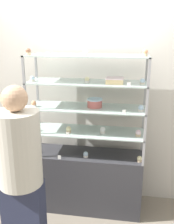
{
  "coord_description": "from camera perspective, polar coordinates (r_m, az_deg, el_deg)",
  "views": [
    {
      "loc": [
        0.44,
        -2.81,
        2.14
      ],
      "look_at": [
        0.0,
        0.0,
        1.26
      ],
      "focal_mm": 42.0,
      "sensor_mm": 36.0,
      "label": 1
    }
  ],
  "objects": [
    {
      "name": "cupcake_5",
      "position": [
        2.98,
        3.45,
        -3.97
      ],
      "size": [
        0.06,
        0.06,
        0.07
      ],
      "color": "white",
      "rests_on": "display_riser_lower"
    },
    {
      "name": "cupcake_0",
      "position": [
        3.23,
        -11.09,
        -8.17
      ],
      "size": [
        0.06,
        0.06,
        0.07
      ],
      "color": "white",
      "rests_on": "display_base"
    },
    {
      "name": "display_riser_top",
      "position": [
        2.85,
        0.0,
        11.93
      ],
      "size": [
        1.31,
        0.42,
        0.29
      ],
      "color": "#99999E",
      "rests_on": "display_riser_upper"
    },
    {
      "name": "display_riser_middle",
      "position": [
        2.96,
        0.0,
        0.72
      ],
      "size": [
        1.31,
        0.42,
        0.29
      ],
      "color": "#99999E",
      "rests_on": "display_riser_lower"
    },
    {
      "name": "cupcake_7",
      "position": [
        3.03,
        -11.51,
        1.74
      ],
      "size": [
        0.06,
        0.06,
        0.07
      ],
      "color": "white",
      "rests_on": "display_riser_middle"
    },
    {
      "name": "ground_plane",
      "position": [
        3.55,
        0.0,
        -19.77
      ],
      "size": [
        20.0,
        20.0,
        0.0
      ],
      "primitive_type": "plane",
      "color": "gray"
    },
    {
      "name": "cupcake_12",
      "position": [
        2.91,
        -12.65,
        12.68
      ],
      "size": [
        0.06,
        0.06,
        0.07
      ],
      "color": "#CCB28C",
      "rests_on": "display_riser_top"
    },
    {
      "name": "cupcake_3",
      "position": [
        3.1,
        -11.33,
        -3.47
      ],
      "size": [
        0.06,
        0.06,
        0.07
      ],
      "color": "#CCB28C",
      "rests_on": "display_riser_lower"
    },
    {
      "name": "cupcake_14",
      "position": [
        2.77,
        12.52,
        12.49
      ],
      "size": [
        0.06,
        0.06,
        0.07
      ],
      "color": "#CCB28C",
      "rests_on": "display_riser_top"
    },
    {
      "name": "cupcake_4",
      "position": [
        3.01,
        -4.02,
        -3.82
      ],
      "size": [
        0.06,
        0.06,
        0.07
      ],
      "color": "#CCB28C",
      "rests_on": "display_riser_lower"
    },
    {
      "name": "display_riser_upper",
      "position": [
        2.89,
        0.0,
        6.22
      ],
      "size": [
        1.31,
        0.42,
        0.29
      ],
      "color": "#99999E",
      "rests_on": "display_riser_middle"
    },
    {
      "name": "price_tag_2",
      "position": [
        2.74,
        8.06,
        0.04
      ],
      "size": [
        0.04,
        0.0,
        0.04
      ],
      "color": "white",
      "rests_on": "display_riser_middle"
    },
    {
      "name": "cupcake_6",
      "position": [
        2.95,
        11.09,
        -4.54
      ],
      "size": [
        0.06,
        0.06,
        0.07
      ],
      "color": "#CCB28C",
      "rests_on": "display_riser_lower"
    },
    {
      "name": "back_wall",
      "position": [
        3.3,
        0.95,
        2.48
      ],
      "size": [
        8.0,
        0.05,
        2.6
      ],
      "color": "silver",
      "rests_on": "ground_plane"
    },
    {
      "name": "price_tag_3",
      "position": [
        2.67,
        9.08,
        5.95
      ],
      "size": [
        0.04,
        0.0,
        0.04
      ],
      "color": "white",
      "rests_on": "display_riser_upper"
    },
    {
      "name": "display_base",
      "position": [
        3.35,
        0.0,
        -14.71
      ],
      "size": [
        1.31,
        0.42,
        0.74
      ],
      "color": "#333338",
      "rests_on": "ground_plane"
    },
    {
      "name": "customer_figure",
      "position": [
        2.52,
        -14.26,
        -12.38
      ],
      "size": [
        0.4,
        0.4,
        1.71
      ],
      "color": "#282D47",
      "rests_on": "ground_plane"
    },
    {
      "name": "cupcake_13",
      "position": [
        2.74,
        -0.28,
        12.83
      ],
      "size": [
        0.06,
        0.06,
        0.07
      ],
      "color": "white",
      "rests_on": "display_riser_top"
    },
    {
      "name": "cupcake_10",
      "position": [
        2.85,
        0.01,
        7.02
      ],
      "size": [
        0.05,
        0.05,
        0.06
      ],
      "color": "white",
      "rests_on": "display_riser_upper"
    },
    {
      "name": "price_tag_0",
      "position": [
        3.05,
        -6.03,
        -9.79
      ],
      "size": [
        0.04,
        0.0,
        0.04
      ],
      "color": "white",
      "rests_on": "display_base"
    },
    {
      "name": "layer_cake_centerpiece",
      "position": [
        2.95,
        1.7,
        2.01
      ],
      "size": [
        0.17,
        0.17,
        0.1
      ],
      "color": "#C66660",
      "rests_on": "display_riser_middle"
    },
    {
      "name": "cupcake_11",
      "position": [
        2.8,
        12.0,
        6.5
      ],
      "size": [
        0.05,
        0.05,
        0.06
      ],
      "color": "beige",
      "rests_on": "display_riser_upper"
    },
    {
      "name": "display_riser_lower",
      "position": [
        3.06,
        0.0,
        -4.48
      ],
      "size": [
        1.31,
        0.42,
        0.29
      ],
      "color": "#99999E",
      "rests_on": "display_base"
    },
    {
      "name": "cupcake_9",
      "position": [
        2.98,
        -11.81,
        7.12
      ],
      "size": [
        0.05,
        0.05,
        0.06
      ],
      "color": "beige",
      "rests_on": "display_riser_upper"
    },
    {
      "name": "price_tag_4",
      "position": [
        2.75,
        -8.55,
        12.4
      ],
      "size": [
        0.04,
        0.0,
        0.04
      ],
      "color": "white",
      "rests_on": "display_riser_top"
    },
    {
      "name": "cupcake_2",
      "position": [
        3.03,
        11.35,
        -10.0
      ],
      "size": [
        0.06,
        0.06,
        0.07
      ],
      "color": "#CCB28C",
      "rests_on": "display_base"
    },
    {
      "name": "sheet_cake_frosted",
      "position": [
        2.82,
        6.06,
        6.84
      ],
      "size": [
        0.19,
        0.18,
        0.06
      ],
      "color": "#DBBC84",
      "rests_on": "display_riser_upper"
    },
    {
      "name": "cupcake_8",
      "position": [
        2.85,
        11.67,
        0.75
      ],
      "size": [
        0.06,
        0.06,
        0.07
      ],
      "color": "white",
      "rests_on": "display_riser_middle"
    },
    {
      "name": "cupcake_1",
      "position": [
        3.07,
        -0.22,
        -9.24
      ],
      "size": [
        0.06,
        0.06,
        0.07
      ],
      "color": "white",
      "rests_on": "display_base"
    },
    {
      "name": "price_tag_1",
      "position": [
        2.9,
        -4.24,
        -4.87
      ],
      "size": [
        0.04,
        0.0,
        0.04
      ],
      "color": "white",
      "rests_on": "display_riser_lower"
    }
  ]
}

